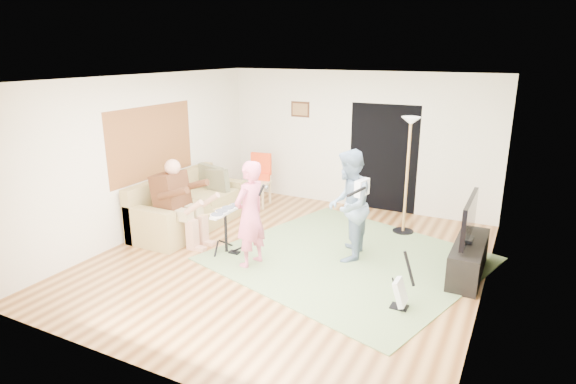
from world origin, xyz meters
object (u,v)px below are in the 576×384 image
(drum_kit, at_px, (226,233))
(television, at_px, (469,218))
(singer, at_px, (250,214))
(torchiere_lamp, at_px, (408,155))
(tv_cabinet, at_px, (468,259))
(guitarist, at_px, (348,205))
(guitar_spare, at_px, (401,292))
(dining_chair, at_px, (259,187))
(sofa, at_px, (186,210))

(drum_kit, bearing_deg, television, 14.53)
(singer, height_order, torchiere_lamp, torchiere_lamp)
(torchiere_lamp, distance_m, television, 1.79)
(drum_kit, height_order, singer, singer)
(singer, height_order, tv_cabinet, singer)
(singer, distance_m, tv_cabinet, 3.17)
(guitarist, relative_size, television, 1.42)
(guitarist, bearing_deg, television, 86.62)
(torchiere_lamp, bearing_deg, tv_cabinet, -45.36)
(guitar_spare, bearing_deg, drum_kit, 170.81)
(dining_chair, relative_size, tv_cabinet, 0.76)
(drum_kit, distance_m, singer, 0.78)
(sofa, relative_size, dining_chair, 2.17)
(torchiere_lamp, bearing_deg, drum_kit, -136.77)
(sofa, xyz_separation_m, tv_cabinet, (4.80, 0.24, -0.06))
(drum_kit, relative_size, guitar_spare, 0.95)
(guitarist, relative_size, tv_cabinet, 1.21)
(singer, distance_m, guitar_spare, 2.39)
(sofa, height_order, dining_chair, dining_chair)
(sofa, bearing_deg, drum_kit, -26.52)
(singer, xyz_separation_m, guitar_spare, (2.30, -0.25, -0.57))
(torchiere_lamp, xyz_separation_m, television, (1.18, -1.24, -0.54))
(television, bearing_deg, guitar_spare, -112.49)
(singer, distance_m, guitarist, 1.48)
(drum_kit, bearing_deg, sofa, 153.48)
(guitarist, xyz_separation_m, tv_cabinet, (1.74, 0.22, -0.60))
(sofa, xyz_separation_m, drum_kit, (1.30, -0.65, 0.01))
(drum_kit, xyz_separation_m, guitarist, (1.76, 0.67, 0.52))
(sofa, bearing_deg, tv_cabinet, 2.91)
(guitarist, distance_m, guitar_spare, 1.72)
(guitarist, distance_m, torchiere_lamp, 1.64)
(tv_cabinet, bearing_deg, drum_kit, -165.67)
(tv_cabinet, bearing_deg, dining_chair, 161.33)
(drum_kit, bearing_deg, guitarist, 20.87)
(drum_kit, distance_m, dining_chair, 2.46)
(torchiere_lamp, distance_m, dining_chair, 3.22)
(sofa, relative_size, television, 1.92)
(guitarist, bearing_deg, guitar_spare, 33.76)
(drum_kit, bearing_deg, singer, -20.15)
(sofa, height_order, television, television)
(sofa, xyz_separation_m, dining_chair, (0.53, 1.69, 0.07))
(sofa, distance_m, guitarist, 3.11)
(drum_kit, relative_size, television, 0.62)
(sofa, distance_m, singer, 2.13)
(guitar_spare, distance_m, tv_cabinet, 1.49)
(torchiere_lamp, height_order, television, torchiere_lamp)
(torchiere_lamp, bearing_deg, singer, -125.69)
(television, bearing_deg, guitarist, -172.50)
(television, bearing_deg, tv_cabinet, 0.00)
(guitar_spare, bearing_deg, television, 67.51)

